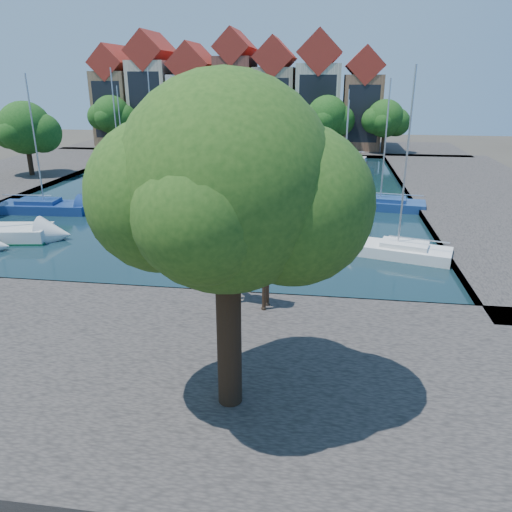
{
  "coord_description": "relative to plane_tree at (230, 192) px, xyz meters",
  "views": [
    {
      "loc": [
        10.37,
        -22.94,
        10.83
      ],
      "look_at": [
        7.09,
        0.01,
        2.44
      ],
      "focal_mm": 35.0,
      "sensor_mm": 36.0,
      "label": 1
    }
  ],
  "objects": [
    {
      "name": "sailboat_right_c",
      "position": [
        4.38,
        32.88,
        -7.05
      ],
      "size": [
        5.04,
        3.48,
        8.77
      ],
      "color": "silver",
      "rests_on": "water_basin"
    },
    {
      "name": "far_tree_west",
      "position": [
        -21.52,
        59.5,
        -2.6
      ],
      "size": [
        6.76,
        5.2,
        7.36
      ],
      "color": "#332114",
      "rests_on": "far_quay"
    },
    {
      "name": "giraffe_statue",
      "position": [
        -0.98,
        7.57,
        -4.34
      ],
      "size": [
        4.02,
        1.22,
        5.77
      ],
      "color": "#37281B",
      "rests_on": "near_quay"
    },
    {
      "name": "townhouse_west_inner",
      "position": [
        -18.12,
        64.99,
        -0.32
      ],
      "size": [
        6.43,
        9.18,
        15.15
      ],
      "color": "beige",
      "rests_on": "far_quay"
    },
    {
      "name": "sailboat_right_b",
      "position": [
        7.38,
        28.91,
        -7.05
      ],
      "size": [
        7.75,
        3.6,
        10.6
      ],
      "color": "navy",
      "rests_on": "water_basin"
    },
    {
      "name": "townhouse_east_mid",
      "position": [
        0.88,
        64.99,
        0.43
      ],
      "size": [
        6.43,
        9.18,
        16.65
      ],
      "color": "beige",
      "rests_on": "far_quay"
    },
    {
      "name": "townhouse_center",
      "position": [
        -11.62,
        64.99,
        0.69
      ],
      "size": [
        5.44,
        9.18,
        16.93
      ],
      "color": "brown",
      "rests_on": "far_quay"
    },
    {
      "name": "right_quay",
      "position": [
        17.38,
        33.01,
        -7.42
      ],
      "size": [
        14.0,
        52.0,
        0.5
      ],
      "primitive_type": "cube",
      "color": "#46413D",
      "rests_on": "ground"
    },
    {
      "name": "sailboat_right_d",
      "position": [
        5.0,
        52.97,
        -6.97
      ],
      "size": [
        5.62,
        2.93,
        9.18
      ],
      "color": "silver",
      "rests_on": "water_basin"
    },
    {
      "name": "sailboat_left_b",
      "position": [
        -20.53,
        23.77,
        -7.02
      ],
      "size": [
        7.66,
        3.07,
        10.95
      ],
      "color": "navy",
      "rests_on": "water_basin"
    },
    {
      "name": "townhouse_west_mid",
      "position": [
        -24.62,
        64.99,
        0.56
      ],
      "size": [
        5.94,
        9.18,
        16.79
      ],
      "color": "beige",
      "rests_on": "far_quay"
    },
    {
      "name": "far_tree_east",
      "position": [
        2.49,
        59.5,
        -2.43
      ],
      "size": [
        7.54,
        5.8,
        7.84
      ],
      "color": "#332114",
      "rests_on": "far_quay"
    },
    {
      "name": "water_basin",
      "position": [
        -7.62,
        33.01,
        -7.63
      ],
      "size": [
        38.0,
        50.0,
        0.08
      ],
      "primitive_type": "cube",
      "color": "black",
      "rests_on": "ground"
    },
    {
      "name": "plane_tree",
      "position": [
        0.0,
        0.0,
        0.0
      ],
      "size": [
        8.32,
        6.4,
        10.62
      ],
      "color": "#332114",
      "rests_on": "near_quay"
    },
    {
      "name": "townhouse_east_end",
      "position": [
        7.38,
        64.99,
        -0.56
      ],
      "size": [
        5.44,
        9.18,
        14.43
      ],
      "color": "#885C41",
      "rests_on": "far_quay"
    },
    {
      "name": "sailboat_right_a",
      "position": [
        7.38,
        16.74,
        -7.05
      ],
      "size": [
        6.85,
        3.93,
        11.37
      ],
      "color": "silver",
      "rests_on": "water_basin"
    },
    {
      "name": "ground",
      "position": [
        -7.62,
        9.01,
        -7.67
      ],
      "size": [
        160.0,
        160.0,
        0.0
      ],
      "primitive_type": "plane",
      "color": "#38332B",
      "rests_on": "ground"
    },
    {
      "name": "far_quay",
      "position": [
        -7.62,
        65.01,
        -7.42
      ],
      "size": [
        60.0,
        16.0,
        0.5
      ],
      "primitive_type": "cube",
      "color": "#46413D",
      "rests_on": "ground"
    },
    {
      "name": "far_tree_mid_west",
      "position": [
        -13.51,
        59.5,
        -2.38
      ],
      "size": [
        7.8,
        6.0,
        8.0
      ],
      "color": "#332114",
      "rests_on": "far_quay"
    },
    {
      "name": "far_tree_mid_east",
      "position": [
        -5.52,
        59.5,
        -2.54
      ],
      "size": [
        7.02,
        5.4,
        7.52
      ],
      "color": "#332114",
      "rests_on": "far_quay"
    },
    {
      "name": "far_tree_far_east",
      "position": [
        10.48,
        59.5,
        -2.6
      ],
      "size": [
        6.76,
        5.2,
        7.36
      ],
      "color": "#332114",
      "rests_on": "far_quay"
    },
    {
      "name": "sailboat_left_e",
      "position": [
        -19.62,
        48.69,
        -6.96
      ],
      "size": [
        5.94,
        2.45,
        11.65
      ],
      "color": "silver",
      "rests_on": "water_basin"
    },
    {
      "name": "near_quay",
      "position": [
        -7.62,
        2.01,
        -7.42
      ],
      "size": [
        50.0,
        14.0,
        0.5
      ],
      "primitive_type": "cube",
      "color": "#46413D",
      "rests_on": "ground"
    },
    {
      "name": "townhouse_west_end",
      "position": [
        -30.62,
        64.99,
        -0.31
      ],
      "size": [
        5.44,
        9.18,
        14.93
      ],
      "color": "#826547",
      "rests_on": "far_quay"
    },
    {
      "name": "sailboat_left_d",
      "position": [
        -22.62,
        45.88,
        -7.02
      ],
      "size": [
        5.29,
        2.83,
        9.67
      ],
      "color": "white",
      "rests_on": "water_basin"
    },
    {
      "name": "far_tree_far_west",
      "position": [
        -29.51,
        59.5,
        -2.49
      ],
      "size": [
        7.28,
        5.6,
        7.68
      ],
      "color": "#332114",
      "rests_on": "far_quay"
    },
    {
      "name": "sailboat_left_c",
      "position": [
        -19.62,
        37.65,
        -7.04
      ],
      "size": [
        7.17,
        4.02,
        11.56
      ],
      "color": "silver",
      "rests_on": "water_basin"
    },
    {
      "name": "townhouse_east_inner",
      "position": [
        -5.62,
        64.99,
        0.06
      ],
      "size": [
        5.94,
        9.18,
        15.79
      ],
      "color": "tan",
      "rests_on": "far_quay"
    },
    {
      "name": "side_tree_left_far",
      "position": [
        -29.51,
        37.0,
        -2.29
      ],
      "size": [
        7.28,
        5.6,
        7.88
      ],
      "color": "#332114",
      "rests_on": "left_quay"
    }
  ]
}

